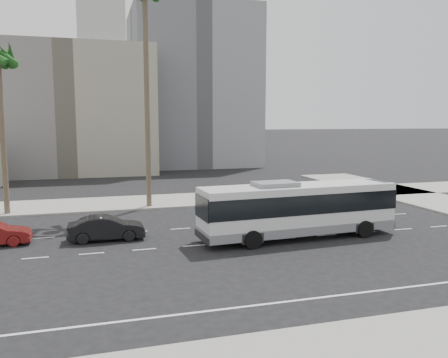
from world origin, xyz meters
name	(u,v)px	position (x,y,z in m)	size (l,w,h in m)	color
ground	(241,242)	(0.00, 0.00, 0.00)	(700.00, 700.00, 0.00)	black
sidewalk_north	(190,200)	(0.00, 15.50, 0.07)	(120.00, 7.00, 0.15)	gray
midrise_beige_west	(69,111)	(-12.00, 45.00, 9.00)	(24.00, 18.00, 18.00)	gray
midrise_gray_center	(191,89)	(8.00, 52.00, 13.00)	(20.00, 20.00, 26.00)	slate
civic_tower	(102,66)	(-2.00, 250.00, 38.83)	(42.00, 42.00, 129.00)	silver
highrise_right	(189,72)	(45.00, 230.00, 35.00)	(26.00, 26.00, 70.00)	slate
highrise_far	(218,86)	(70.00, 260.00, 30.00)	(22.00, 22.00, 60.00)	slate
city_bus	(298,208)	(3.91, 0.02, 1.97)	(13.17, 3.69, 3.74)	silver
car_a	(107,228)	(-8.06, 2.84, 0.79)	(4.77, 1.66, 1.57)	black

